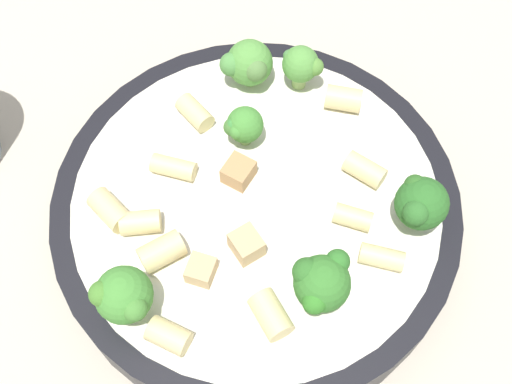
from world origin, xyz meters
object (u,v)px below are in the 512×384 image
(rigatoni_1, at_px, (140,222))
(rigatoni_4, at_px, (382,257))
(chicken_chunk_1, at_px, (242,244))
(rigatoni_0, at_px, (195,113))
(rigatoni_3, at_px, (365,170))
(broccoli_floret_4, at_px, (248,64))
(rigatoni_5, at_px, (343,99))
(pasta_bowl, at_px, (256,211))
(broccoli_floret_5, at_px, (421,203))
(rigatoni_7, at_px, (271,315))
(broccoli_floret_1, at_px, (301,65))
(rigatoni_6, at_px, (110,210))
(rigatoni_2, at_px, (174,167))
(rigatoni_8, at_px, (162,251))
(chicken_chunk_2, at_px, (201,270))
(broccoli_floret_0, at_px, (321,282))
(broccoli_floret_3, at_px, (243,126))
(rigatoni_10, at_px, (353,217))
(broccoli_floret_2, at_px, (123,296))
(chicken_chunk_0, at_px, (239,172))
(rigatoni_9, at_px, (169,336))

(rigatoni_1, bearing_deg, rigatoni_4, -89.58)
(rigatoni_1, xyz_separation_m, chicken_chunk_1, (-0.00, -0.07, 0.00))
(rigatoni_0, xyz_separation_m, rigatoni_3, (-0.03, -0.12, 0.00))
(broccoli_floret_4, distance_m, rigatoni_5, 0.07)
(pasta_bowl, height_order, rigatoni_5, rigatoni_5)
(broccoli_floret_5, height_order, rigatoni_3, broccoli_floret_5)
(chicken_chunk_1, bearing_deg, broccoli_floret_4, 7.81)
(rigatoni_7, bearing_deg, broccoli_floret_1, 1.79)
(rigatoni_6, bearing_deg, broccoli_floret_5, -82.02)
(rigatoni_2, height_order, rigatoni_8, rigatoni_8)
(chicken_chunk_2, bearing_deg, rigatoni_8, 74.25)
(chicken_chunk_1, relative_size, chicken_chunk_2, 1.12)
(broccoli_floret_0, xyz_separation_m, broccoli_floret_3, (0.10, 0.06, -0.00))
(rigatoni_3, height_order, rigatoni_10, rigatoni_3)
(rigatoni_2, relative_size, chicken_chunk_1, 1.56)
(rigatoni_6, height_order, rigatoni_7, same)
(pasta_bowl, distance_m, rigatoni_1, 0.08)
(broccoli_floret_2, height_order, rigatoni_2, broccoli_floret_2)
(rigatoni_0, height_order, chicken_chunk_0, same)
(broccoli_floret_0, distance_m, chicken_chunk_1, 0.06)
(rigatoni_4, bearing_deg, rigatoni_10, 39.08)
(rigatoni_1, xyz_separation_m, rigatoni_2, (0.04, -0.01, -0.00))
(chicken_chunk_2, bearing_deg, rigatoni_4, -76.36)
(rigatoni_5, xyz_separation_m, rigatoni_9, (-0.19, 0.08, -0.00))
(pasta_bowl, height_order, rigatoni_9, rigatoni_9)
(chicken_chunk_2, bearing_deg, rigatoni_9, 167.04)
(chicken_chunk_1, bearing_deg, chicken_chunk_0, 12.38)
(pasta_bowl, bearing_deg, chicken_chunk_2, 156.65)
(rigatoni_4, bearing_deg, rigatoni_3, 14.23)
(broccoli_floret_3, distance_m, rigatoni_10, 0.10)
(pasta_bowl, xyz_separation_m, rigatoni_9, (-0.10, 0.04, 0.03))
(broccoli_floret_3, bearing_deg, broccoli_floret_2, 160.49)
(broccoli_floret_5, bearing_deg, pasta_bowl, 90.00)
(rigatoni_8, xyz_separation_m, rigatoni_9, (-0.05, -0.02, -0.00))
(rigatoni_4, bearing_deg, chicken_chunk_0, 64.98)
(rigatoni_10, relative_size, chicken_chunk_0, 1.28)
(broccoli_floret_0, height_order, rigatoni_8, broccoli_floret_0)
(chicken_chunk_2, bearing_deg, rigatoni_5, -27.29)
(broccoli_floret_0, xyz_separation_m, rigatoni_8, (0.01, 0.10, -0.01))
(rigatoni_8, bearing_deg, rigatoni_6, 59.78)
(broccoli_floret_4, relative_size, rigatoni_2, 1.24)
(rigatoni_3, height_order, rigatoni_6, rigatoni_6)
(broccoli_floret_5, height_order, rigatoni_7, broccoli_floret_5)
(rigatoni_3, relative_size, rigatoni_6, 0.98)
(broccoli_floret_0, bearing_deg, chicken_chunk_0, 40.04)
(rigatoni_9, height_order, chicken_chunk_1, same)
(broccoli_floret_3, height_order, chicken_chunk_1, broccoli_floret_3)
(rigatoni_2, height_order, rigatoni_5, rigatoni_5)
(rigatoni_4, distance_m, rigatoni_8, 0.14)
(broccoli_floret_3, bearing_deg, rigatoni_0, 69.88)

